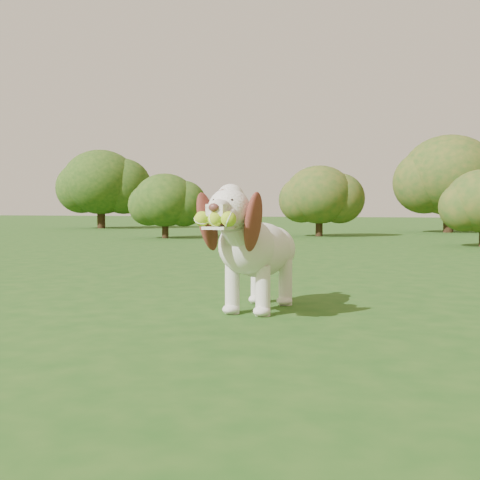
% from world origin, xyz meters
% --- Properties ---
extents(ground, '(80.00, 80.00, 0.00)m').
position_xyz_m(ground, '(0.00, 0.00, 0.00)').
color(ground, '#1C4A15').
rests_on(ground, ground).
extents(dog, '(0.40, 1.16, 0.75)m').
position_xyz_m(dog, '(0.36, -0.58, 0.40)').
color(dog, silver).
rests_on(dog, ground).
extents(shrub_a, '(1.30, 1.30, 1.35)m').
position_xyz_m(shrub_a, '(-4.39, 7.18, 0.79)').
color(shrub_a, '#382314').
rests_on(shrub_a, ground).
extents(shrub_i, '(2.43, 2.43, 2.52)m').
position_xyz_m(shrub_i, '(1.04, 12.49, 1.48)').
color(shrub_i, '#382314').
rests_on(shrub_i, ground).
extents(shrub_b, '(1.52, 1.52, 1.58)m').
position_xyz_m(shrub_b, '(-1.58, 9.17, 0.93)').
color(shrub_b, '#382314').
rests_on(shrub_b, ground).
extents(shrub_g, '(2.37, 2.37, 2.46)m').
position_xyz_m(shrub_g, '(-9.28, 12.10, 1.44)').
color(shrub_g, '#382314').
rests_on(shrub_g, ground).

